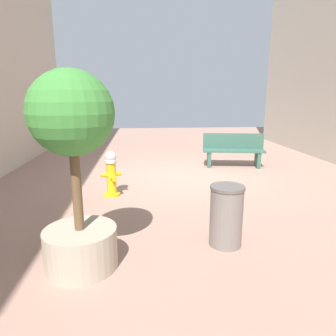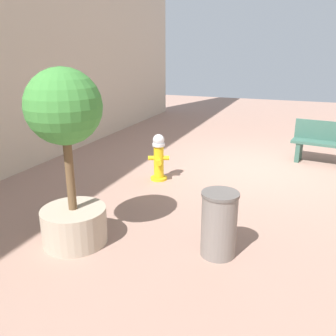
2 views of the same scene
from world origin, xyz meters
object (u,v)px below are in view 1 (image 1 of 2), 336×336
Objects in this scene: fire_hydrant at (111,174)px; bench_near at (233,150)px; planter_tree at (74,158)px; trash_bin at (226,216)px.

fire_hydrant is 4.00m from bench_near.
bench_near is 6.07m from planter_tree.
fire_hydrant is 0.40× the size of planter_tree.
trash_bin is at bearing -168.23° from planter_tree.
fire_hydrant is 2.80m from planter_tree.
fire_hydrant is at bearing -92.54° from planter_tree.
fire_hydrant is 2.87m from trash_bin.
trash_bin is (-1.87, -0.39, -0.91)m from planter_tree.
bench_near reaches higher than trash_bin.
bench_near is 0.77× the size of planter_tree.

